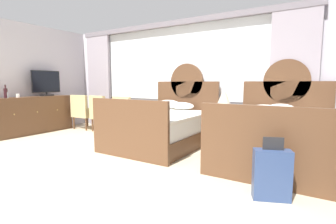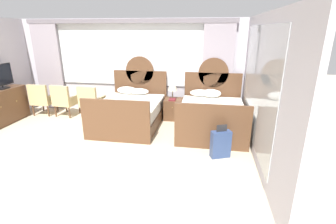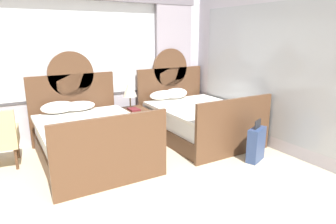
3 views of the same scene
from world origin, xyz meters
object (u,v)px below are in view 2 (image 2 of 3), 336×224
(armchair_by_window_left, at_px, (91,101))
(armchair_by_window_right, at_px, (42,98))
(bed_near_window, at_px, (131,111))
(tv_flatscreen, at_px, (1,77))
(nightstand_between_beds, at_px, (174,109))
(suitcase_on_floor, at_px, (221,144))
(bed_near_mirror, at_px, (211,115))
(table_lamp_on_nightstand, at_px, (173,84))
(book_on_nightstand, at_px, (172,100))
(armchair_by_window_centre, at_px, (64,100))

(armchair_by_window_left, distance_m, armchair_by_window_right, 1.52)
(bed_near_window, xyz_separation_m, armchair_by_window_right, (-2.79, 0.36, 0.11))
(armchair_by_window_right, bearing_deg, bed_near_window, -7.39)
(tv_flatscreen, bearing_deg, nightstand_between_beds, 12.17)
(bed_near_window, xyz_separation_m, suitcase_on_floor, (2.27, -1.40, -0.10))
(bed_near_mirror, relative_size, table_lamp_on_nightstand, 3.60)
(book_on_nightstand, xyz_separation_m, suitcase_on_floor, (1.24, -1.94, -0.31))
(table_lamp_on_nightstand, bearing_deg, book_on_nightstand, -82.96)
(nightstand_between_beds, height_order, tv_flatscreen, tv_flatscreen)
(bed_near_mirror, distance_m, armchair_by_window_centre, 4.19)
(suitcase_on_floor, bearing_deg, bed_near_mirror, 97.42)
(book_on_nightstand, xyz_separation_m, armchair_by_window_left, (-2.30, -0.17, -0.10))
(bed_near_window, distance_m, book_on_nightstand, 1.17)
(table_lamp_on_nightstand, distance_m, armchair_by_window_right, 3.84)
(armchair_by_window_centre, bearing_deg, table_lamp_on_nightstand, 5.53)
(bed_near_mirror, relative_size, nightstand_between_beds, 3.71)
(armchair_by_window_centre, relative_size, armchair_by_window_right, 1.00)
(book_on_nightstand, bearing_deg, armchair_by_window_left, -175.68)
(bed_near_mirror, relative_size, suitcase_on_floor, 3.12)
(nightstand_between_beds, bearing_deg, tv_flatscreen, -167.83)
(nightstand_between_beds, bearing_deg, armchair_by_window_centre, -174.99)
(tv_flatscreen, distance_m, armchair_by_window_left, 2.32)
(nightstand_between_beds, bearing_deg, bed_near_mirror, -31.56)
(armchair_by_window_right, bearing_deg, armchair_by_window_centre, 0.04)
(armchair_by_window_centre, distance_m, armchair_by_window_right, 0.71)
(book_on_nightstand, bearing_deg, armchair_by_window_centre, -176.80)
(nightstand_between_beds, distance_m, tv_flatscreen, 4.62)
(nightstand_between_beds, relative_size, tv_flatscreen, 0.75)
(suitcase_on_floor, bearing_deg, book_on_nightstand, 122.74)
(bed_near_window, height_order, nightstand_between_beds, bed_near_window)
(nightstand_between_beds, distance_m, suitcase_on_floor, 2.37)
(tv_flatscreen, relative_size, armchair_by_window_left, 0.82)
(bed_near_mirror, xyz_separation_m, armchair_by_window_right, (-4.88, 0.36, 0.11))
(bed_near_window, distance_m, tv_flatscreen, 3.49)
(armchair_by_window_centre, distance_m, suitcase_on_floor, 4.70)
(bed_near_mirror, height_order, armchair_by_window_right, bed_near_mirror)
(nightstand_between_beds, height_order, armchair_by_window_right, armchair_by_window_right)
(bed_near_mirror, height_order, armchair_by_window_left, bed_near_mirror)
(nightstand_between_beds, bearing_deg, table_lamp_on_nightstand, 148.87)
(armchair_by_window_left, bearing_deg, table_lamp_on_nightstand, 7.47)
(book_on_nightstand, bearing_deg, suitcase_on_floor, -57.26)
(book_on_nightstand, xyz_separation_m, armchair_by_window_centre, (-3.11, -0.17, -0.10))
(bed_near_window, xyz_separation_m, armchair_by_window_left, (-1.28, 0.36, 0.11))
(bed_near_window, xyz_separation_m, tv_flatscreen, (-3.37, -0.32, 0.86))
(bed_near_mirror, distance_m, book_on_nightstand, 1.21)
(armchair_by_window_centre, bearing_deg, armchair_by_window_right, -179.96)
(book_on_nightstand, distance_m, armchair_by_window_left, 2.31)
(tv_flatscreen, relative_size, suitcase_on_floor, 1.12)
(bed_near_mirror, height_order, tv_flatscreen, bed_near_mirror)
(suitcase_on_floor, bearing_deg, nightstand_between_beds, 120.90)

